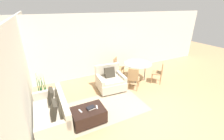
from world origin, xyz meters
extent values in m
plane|color=tan|center=(0.00, 0.00, 0.00)|extent=(20.00, 20.00, 0.00)
cube|color=white|center=(0.00, 3.35, 1.38)|extent=(12.00, 0.06, 2.75)
cube|color=white|center=(-3.21, 1.50, 1.38)|extent=(0.06, 12.00, 2.75)
cube|color=tan|center=(-1.11, 0.81, 0.00)|extent=(2.57, 1.54, 0.00)
cube|color=beige|center=(-1.11, 0.26, 0.00)|extent=(2.52, 0.05, 0.00)
cube|color=beige|center=(-1.11, 0.48, 0.00)|extent=(2.52, 0.05, 0.00)
cube|color=beige|center=(-1.11, 0.70, 0.00)|extent=(2.52, 0.05, 0.00)
cube|color=beige|center=(-1.11, 0.92, 0.00)|extent=(2.52, 0.05, 0.00)
cube|color=beige|center=(-1.11, 1.14, 0.00)|extent=(2.52, 0.05, 0.00)
cube|color=beige|center=(-1.11, 1.36, 0.00)|extent=(2.52, 0.05, 0.00)
cube|color=beige|center=(-2.72, 0.80, 0.20)|extent=(0.83, 1.70, 0.40)
cube|color=beige|center=(-2.37, 0.80, 0.61)|extent=(0.14, 1.70, 0.41)
cube|color=beige|center=(-2.72, 1.59, 0.53)|extent=(0.77, 0.12, 0.26)
cube|color=beige|center=(-2.72, 0.01, 0.53)|extent=(0.77, 0.12, 0.26)
cube|color=#383328|center=(-2.64, 1.18, 0.68)|extent=(0.19, 0.40, 0.41)
cube|color=#383328|center=(-2.64, 0.50, 0.68)|extent=(0.19, 0.40, 0.41)
cube|color=beige|center=(-0.43, 1.77, 0.23)|extent=(1.06, 0.99, 0.33)
cube|color=beige|center=(-0.44, 1.73, 0.44)|extent=(0.82, 0.85, 0.10)
cube|color=beige|center=(-0.40, 2.16, 0.65)|extent=(1.00, 0.20, 0.52)
cube|color=beige|center=(-0.87, 1.81, 0.49)|extent=(0.19, 0.85, 0.20)
cube|color=beige|center=(0.00, 1.73, 0.49)|extent=(0.19, 0.85, 0.20)
cylinder|color=brown|center=(-0.88, 1.43, 0.03)|extent=(0.05, 0.05, 0.06)
cylinder|color=brown|center=(-0.05, 1.36, 0.03)|extent=(0.05, 0.05, 0.06)
cylinder|color=brown|center=(-0.82, 2.18, 0.03)|extent=(0.05, 0.05, 0.06)
cylinder|color=brown|center=(0.01, 2.11, 0.03)|extent=(0.05, 0.05, 0.06)
cube|color=#383328|center=(-0.42, 1.88, 0.67)|extent=(0.41, 0.25, 0.41)
cube|color=black|center=(-1.78, 0.45, 0.23)|extent=(0.89, 0.63, 0.38)
cylinder|color=black|center=(-2.17, 0.19, 0.02)|extent=(0.04, 0.04, 0.04)
cylinder|color=black|center=(-1.38, 0.19, 0.02)|extent=(0.04, 0.04, 0.04)
cylinder|color=black|center=(-2.17, 0.72, 0.02)|extent=(0.04, 0.04, 0.04)
cylinder|color=black|center=(-1.38, 0.72, 0.02)|extent=(0.04, 0.04, 0.04)
cube|color=beige|center=(-1.69, 0.45, 0.43)|extent=(0.22, 0.16, 0.03)
cube|color=black|center=(-1.70, 0.45, 0.46)|extent=(0.24, 0.18, 0.03)
cube|color=#B7B7BC|center=(-1.53, 0.43, 0.43)|extent=(0.08, 0.16, 0.01)
cube|color=#B7B7BC|center=(-1.99, 0.48, 0.43)|extent=(0.08, 0.17, 0.01)
cylinder|color=#333338|center=(-2.84, 2.09, 0.14)|extent=(0.43, 0.43, 0.28)
cylinder|color=black|center=(-2.84, 2.09, 0.27)|extent=(0.39, 0.39, 0.02)
cone|color=#2D6B38|center=(-2.73, 2.08, 0.65)|extent=(0.05, 0.08, 0.74)
cone|color=#2D6B38|center=(-2.82, 2.15, 0.66)|extent=(0.13, 0.08, 0.77)
cone|color=#2D6B38|center=(-2.88, 2.20, 0.62)|extent=(0.10, 0.06, 0.68)
cone|color=#2D6B38|center=(-2.93, 2.11, 0.70)|extent=(0.06, 0.13, 0.84)
cone|color=#2D6B38|center=(-2.88, 2.00, 0.69)|extent=(0.09, 0.06, 0.83)
cone|color=#2D6B38|center=(-2.78, 2.01, 0.68)|extent=(0.15, 0.12, 0.81)
cylinder|color=#8C9E99|center=(0.98, 2.03, 0.75)|extent=(1.19, 1.19, 0.01)
cylinder|color=#59595B|center=(0.75, 1.80, 0.37)|extent=(0.04, 0.04, 0.74)
cylinder|color=#59595B|center=(1.22, 1.80, 0.37)|extent=(0.04, 0.04, 0.74)
cylinder|color=#59595B|center=(0.75, 2.26, 0.37)|extent=(0.04, 0.04, 0.74)
cylinder|color=#59595B|center=(1.22, 2.26, 0.37)|extent=(0.04, 0.04, 0.74)
cube|color=tan|center=(0.40, 1.44, 0.43)|extent=(0.59, 0.59, 0.03)
cube|color=tan|center=(0.27, 1.31, 0.68)|extent=(0.29, 0.29, 0.45)
cylinder|color=tan|center=(0.65, 1.44, 0.21)|extent=(0.03, 0.03, 0.42)
cylinder|color=tan|center=(0.40, 1.70, 0.21)|extent=(0.03, 0.03, 0.42)
cylinder|color=tan|center=(0.40, 1.19, 0.21)|extent=(0.03, 0.03, 0.42)
cylinder|color=tan|center=(0.15, 1.44, 0.21)|extent=(0.03, 0.03, 0.42)
cube|color=tan|center=(1.57, 1.44, 0.43)|extent=(0.59, 0.59, 0.03)
cube|color=tan|center=(1.70, 1.31, 0.68)|extent=(0.29, 0.29, 0.45)
cylinder|color=tan|center=(1.57, 1.70, 0.21)|extent=(0.03, 0.03, 0.42)
cylinder|color=tan|center=(1.31, 1.44, 0.21)|extent=(0.03, 0.03, 0.42)
cylinder|color=tan|center=(1.82, 1.44, 0.21)|extent=(0.03, 0.03, 0.42)
cylinder|color=tan|center=(1.57, 1.19, 0.21)|extent=(0.03, 0.03, 0.42)
cube|color=tan|center=(0.40, 2.61, 0.43)|extent=(0.59, 0.59, 0.03)
cube|color=tan|center=(0.27, 2.75, 0.68)|extent=(0.29, 0.29, 0.45)
cylinder|color=tan|center=(0.40, 2.36, 0.21)|extent=(0.03, 0.03, 0.42)
cylinder|color=tan|center=(0.65, 2.61, 0.21)|extent=(0.03, 0.03, 0.42)
cylinder|color=tan|center=(0.15, 2.61, 0.21)|extent=(0.03, 0.03, 0.42)
cylinder|color=tan|center=(0.40, 2.87, 0.21)|extent=(0.03, 0.03, 0.42)
camera|label=1|loc=(-2.69, -2.81, 3.05)|focal=24.00mm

